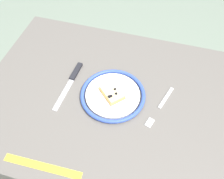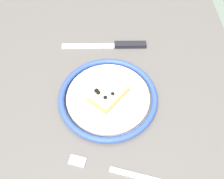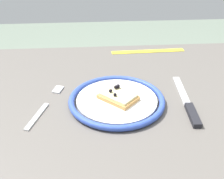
{
  "view_description": "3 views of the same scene",
  "coord_description": "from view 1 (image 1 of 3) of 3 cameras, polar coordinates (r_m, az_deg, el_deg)",
  "views": [
    {
      "loc": [
        -0.13,
        0.5,
        1.52
      ],
      "look_at": [
        0.02,
        -0.01,
        0.8
      ],
      "focal_mm": 38.84,
      "sensor_mm": 36.0,
      "label": 1
    },
    {
      "loc": [
        -0.37,
        0.01,
        1.36
      ],
      "look_at": [
        0.02,
        -0.02,
        0.79
      ],
      "focal_mm": 45.61,
      "sensor_mm": 36.0,
      "label": 2
    },
    {
      "loc": [
        -0.04,
        -0.64,
        1.18
      ],
      "look_at": [
        0.0,
        0.01,
        0.8
      ],
      "focal_mm": 47.33,
      "sensor_mm": 36.0,
      "label": 3
    }
  ],
  "objects": [
    {
      "name": "pizza_slice_near",
      "position": [
        0.9,
        -0.01,
        -0.77
      ],
      "size": [
        0.11,
        0.11,
        0.03
      ],
      "color": "tan",
      "rests_on": "plate"
    },
    {
      "name": "plate",
      "position": [
        0.91,
        0.19,
        -1.25
      ],
      "size": [
        0.25,
        0.25,
        0.02
      ],
      "color": "white",
      "rests_on": "dining_table"
    },
    {
      "name": "ground_plane",
      "position": [
        1.6,
        0.58,
        -17.69
      ],
      "size": [
        6.0,
        6.0,
        0.0
      ],
      "primitive_type": "plane",
      "color": "slate"
    },
    {
      "name": "fork",
      "position": [
        0.91,
        11.26,
        -3.99
      ],
      "size": [
        0.08,
        0.2,
        0.0
      ],
      "color": "silver",
      "rests_on": "dining_table"
    },
    {
      "name": "dining_table",
      "position": [
        1.0,
        0.89,
        -5.5
      ],
      "size": [
        1.04,
        0.74,
        0.76
      ],
      "color": "#5B5651",
      "rests_on": "ground_plane"
    },
    {
      "name": "knife",
      "position": [
        0.98,
        -9.22,
        2.82
      ],
      "size": [
        0.03,
        0.24,
        0.01
      ],
      "color": "silver",
      "rests_on": "dining_table"
    },
    {
      "name": "measuring_tape",
      "position": [
        0.83,
        -16.02,
        -17.01
      ],
      "size": [
        0.26,
        0.03,
        0.0
      ],
      "primitive_type": "cube",
      "rotation": [
        0.0,
        0.0,
        0.03
      ],
      "color": "yellow",
      "rests_on": "dining_table"
    }
  ]
}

